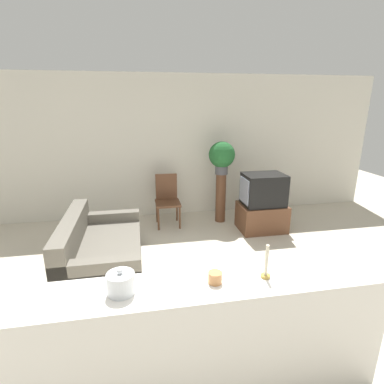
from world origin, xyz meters
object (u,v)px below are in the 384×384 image
object	(u,v)px
couch	(101,253)
decorative_bowl	(121,283)
television	(263,190)
wooden_chair	(167,198)
potted_plant	(222,156)

from	to	relation	value
couch	decorative_bowl	world-z (taller)	decorative_bowl
television	decorative_bowl	distance (m)	3.65
television	wooden_chair	size ratio (longest dim) A/B	0.76
television	decorative_bowl	size ratio (longest dim) A/B	3.76
potted_plant	decorative_bowl	distance (m)	3.76
potted_plant	decorative_bowl	xyz separation A→B (m)	(-1.65, -3.37, -0.23)
wooden_chair	decorative_bowl	bearing A→B (deg)	-100.75
couch	potted_plant	size ratio (longest dim) A/B	2.75
couch	wooden_chair	xyz separation A→B (m)	(1.04, 1.51, 0.23)
couch	wooden_chair	size ratio (longest dim) A/B	1.76
couch	decorative_bowl	xyz separation A→B (m)	(0.39, -1.91, 0.76)
couch	potted_plant	bearing A→B (deg)	35.59
television	decorative_bowl	bearing A→B (deg)	-128.37
couch	television	xyz separation A→B (m)	(2.65, 0.94, 0.47)
television	potted_plant	bearing A→B (deg)	139.17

